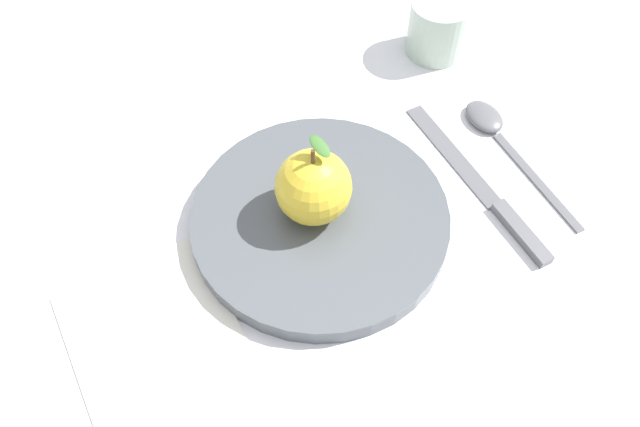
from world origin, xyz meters
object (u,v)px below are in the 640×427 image
Objects in this scene: dinner_plate at (320,219)px; knife at (487,193)px; linen_napkin at (154,335)px; apple at (313,187)px; cup at (439,25)px; spoon at (496,131)px.

knife is at bearing -42.01° from dinner_plate.
knife is at bearing -28.37° from linen_napkin.
dinner_plate is 0.17m from knife.
apple reaches higher than linen_napkin.
apple is 1.24× the size of cup.
spoon is (0.08, 0.03, 0.00)m from knife.
linen_napkin is at bearing 151.63° from knife.
dinner_plate is at bearing -172.69° from cup.
knife reaches higher than linen_napkin.
spoon reaches higher than linen_napkin.
cup reaches higher than linen_napkin.
knife is at bearing -43.81° from apple.
linen_napkin is (-0.45, 0.01, -0.03)m from cup.
apple is 0.22m from spoon.
dinner_plate is 0.22m from spoon.
knife is 0.08m from spoon.
dinner_plate reaches higher than spoon.
dinner_plate reaches higher than knife.
knife is at bearing -159.28° from spoon.
apple is 0.41× the size of knife.
linen_napkin is (-0.29, 0.16, -0.00)m from knife.
apple is at bearing 136.19° from knife.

